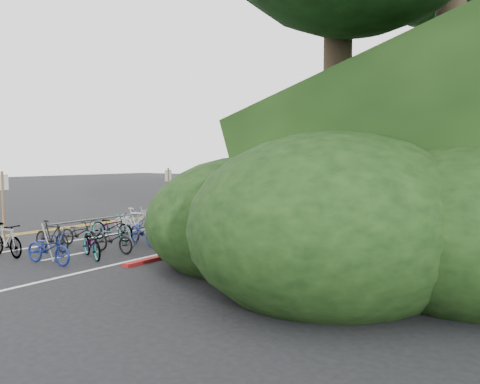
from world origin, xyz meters
name	(u,v)px	position (x,y,z in m)	size (l,w,h in m)	color
ground	(63,237)	(0.00, 0.00, 0.00)	(120.00, 120.00, 0.00)	black
road_markings	(235,213)	(0.63, 10.10, 0.00)	(7.47, 80.00, 0.01)	gold
red_curb	(338,215)	(5.70, 12.00, 0.05)	(0.25, 28.00, 0.10)	maroon
bike_rack_front	(97,227)	(3.58, -1.24, 0.81)	(1.10, 3.14, 1.08)	gray
bike_racks_rest	(300,196)	(3.00, 13.00, 0.85)	(1.14, 23.00, 1.17)	gray
signpost_near	(3,204)	(0.36, -2.38, 1.43)	(0.08, 0.40, 2.49)	brown
signposts_rest	(272,183)	(0.60, 14.00, 1.43)	(0.08, 18.40, 2.50)	brown
bike_front	(130,221)	(0.98, 2.41, 0.42)	(1.59, 0.55, 0.83)	#9E9EA3
bike_valet	(168,223)	(2.86, 2.58, 0.47)	(3.18, 13.70, 1.09)	slate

